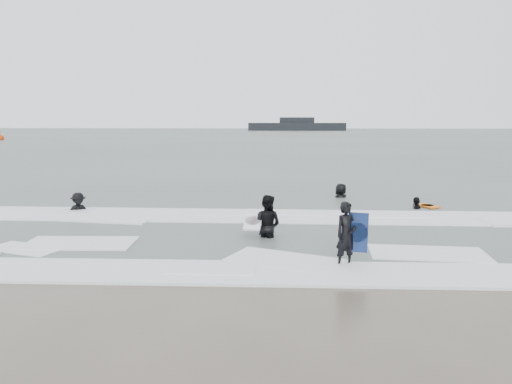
# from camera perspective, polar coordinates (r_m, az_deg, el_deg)

# --- Properties ---
(ground) EXTENTS (320.00, 320.00, 0.00)m
(ground) POSITION_cam_1_polar(r_m,az_deg,el_deg) (12.32, -1.40, -8.51)
(ground) COLOR brown
(ground) RESTS_ON ground
(sea) EXTENTS (320.00, 320.00, 0.00)m
(sea) POSITION_cam_1_polar(r_m,az_deg,el_deg) (91.81, 2.81, 6.24)
(sea) COLOR #47544C
(sea) RESTS_ON ground
(surfer_centre) EXTENTS (0.71, 0.63, 1.63)m
(surfer_centre) POSITION_cam_1_polar(r_m,az_deg,el_deg) (12.50, 10.20, -8.38)
(surfer_centre) COLOR black
(surfer_centre) RESTS_ON ground
(surfer_wading) EXTENTS (1.09, 0.97, 1.87)m
(surfer_wading) POSITION_cam_1_polar(r_m,az_deg,el_deg) (15.16, 1.24, -5.26)
(surfer_wading) COLOR black
(surfer_wading) RESTS_ON ground
(surfer_breaker) EXTENTS (1.21, 1.07, 1.62)m
(surfer_breaker) POSITION_cam_1_polar(r_m,az_deg,el_deg) (20.37, -19.61, -2.20)
(surfer_breaker) COLOR black
(surfer_breaker) RESTS_ON ground
(surfer_right_near) EXTENTS (0.82, 1.05, 1.66)m
(surfer_right_near) POSITION_cam_1_polar(r_m,az_deg,el_deg) (20.76, 17.85, -1.92)
(surfer_right_near) COLOR black
(surfer_right_near) RESTS_ON ground
(surfer_right_far) EXTENTS (1.05, 1.04, 1.83)m
(surfer_right_far) POSITION_cam_1_polar(r_m,az_deg,el_deg) (22.83, 9.67, -0.72)
(surfer_right_far) COLOR black
(surfer_right_far) RESTS_ON ground
(surf_foam) EXTENTS (30.03, 9.06, 0.09)m
(surf_foam) POSITION_cam_1_polar(r_m,az_deg,el_deg) (15.87, -0.28, -4.48)
(surf_foam) COLOR white
(surf_foam) RESTS_ON ground
(bodyboards) EXTENTS (7.35, 8.81, 1.25)m
(bodyboards) POSITION_cam_1_polar(r_m,az_deg,el_deg) (15.99, 11.18, -2.86)
(bodyboards) COLOR #11214F
(bodyboards) RESTS_ON ground
(buoy) EXTENTS (1.00, 1.00, 1.65)m
(buoy) POSITION_cam_1_polar(r_m,az_deg,el_deg) (90.96, -27.16, 5.53)
(buoy) COLOR red
(buoy) RESTS_ON ground
(vessel_horizon) EXTENTS (27.45, 4.90, 3.73)m
(vessel_horizon) POSITION_cam_1_polar(r_m,az_deg,el_deg) (143.64, 4.68, 7.55)
(vessel_horizon) COLOR black
(vessel_horizon) RESTS_ON ground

